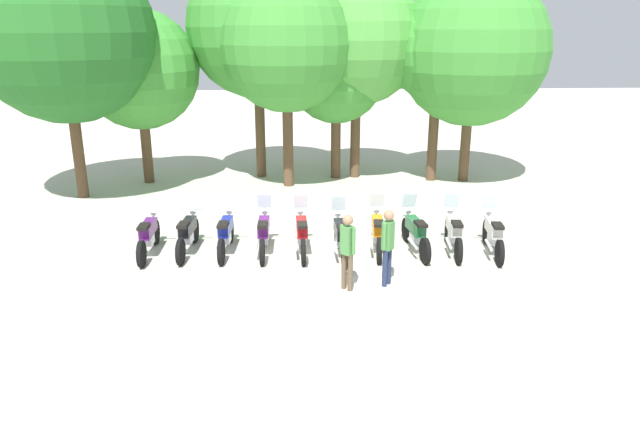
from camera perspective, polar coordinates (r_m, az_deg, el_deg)
The scene contains 21 objects.
ground_plane at distance 14.78m, azimuth 0.11°, elevation -3.92°, with size 80.00×80.00×0.00m, color #BCB7A8.
motorcycle_0 at distance 15.19m, azimuth -16.30°, elevation -2.03°, with size 0.62×2.19×0.99m.
motorcycle_1 at distance 15.07m, azimuth -12.71°, elevation -1.90°, with size 0.62×2.19×0.99m.
motorcycle_2 at distance 14.90m, azimuth -9.12°, elevation -1.90°, with size 0.62×2.19×0.99m.
motorcycle_3 at distance 14.78m, azimuth -5.48°, elevation -1.86°, with size 0.62×2.19×1.37m.
motorcycle_4 at distance 14.71m, azimuth -1.79°, elevation -1.88°, with size 0.62×2.19×1.37m.
motorcycle_5 at distance 14.52m, azimuth 2.00°, elevation -2.15°, with size 0.62×2.19×1.37m.
motorcycle_6 at distance 14.87m, azimuth 5.58°, elevation -1.74°, with size 0.62×2.19×1.37m.
motorcycle_7 at distance 14.96m, azimuth 9.21°, elevation -1.77°, with size 0.62×2.19×1.37m.
motorcycle_8 at distance 15.15m, azimuth 12.79°, elevation -1.74°, with size 0.64×2.19×1.37m.
motorcycle_9 at distance 15.27m, azimuth 16.42°, elevation -1.88°, with size 0.66×2.18×1.37m.
person_0 at distance 12.77m, azimuth 6.58°, elevation -2.72°, with size 0.32×0.36×1.73m.
person_1 at distance 12.48m, azimuth 2.68°, elevation -3.21°, with size 0.35×0.33×1.70m.
tree_0 at distance 20.49m, azimuth -23.63°, elevation 15.78°, with size 5.59×5.59×8.07m.
tree_1 at distance 21.80m, azimuth -17.09°, elevation 13.16°, with size 4.12×4.12×6.08m.
tree_2 at distance 21.89m, azimuth -6.12°, elevation 17.51°, with size 4.98×4.98×7.92m.
tree_3 at distance 20.44m, azimuth -3.28°, elevation 16.04°, with size 4.54×4.54×7.15m.
tree_4 at distance 21.64m, azimuth 1.59°, elevation 13.34°, with size 3.53×3.53×5.59m.
tree_5 at distance 21.74m, azimuth 3.61°, elevation 16.46°, with size 4.66×4.66×7.33m.
tree_6 at distance 21.62m, azimuth 11.37°, elevation 15.18°, with size 3.55×3.55×6.43m.
tree_7 at distance 21.79m, azimuth 14.56°, elevation 15.08°, with size 5.26×5.26×7.29m.
Camera 1 is at (-0.79, -13.72, 5.44)m, focal length 33.03 mm.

